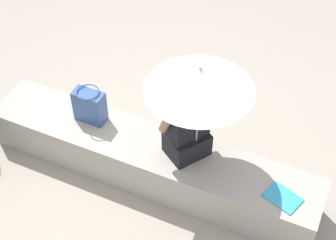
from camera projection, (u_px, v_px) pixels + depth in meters
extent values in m
plane|color=#9E9384|center=(151.00, 174.00, 4.68)|extent=(14.00, 14.00, 0.00)
cube|color=#A8A093|center=(150.00, 160.00, 4.53)|extent=(3.09, 0.55, 0.42)
cube|color=black|center=(187.00, 143.00, 4.25)|extent=(0.42, 0.44, 0.22)
cube|color=black|center=(188.00, 114.00, 4.00)|extent=(0.34, 0.38, 0.48)
sphere|color=#9E7051|center=(189.00, 82.00, 3.76)|extent=(0.20, 0.20, 0.20)
cylinder|color=#9E7051|center=(167.00, 121.00, 3.91)|extent=(0.20, 0.17, 0.32)
cylinder|color=#9E7051|center=(209.00, 103.00, 4.06)|extent=(0.20, 0.17, 0.32)
cylinder|color=#B7B7BC|center=(197.00, 117.00, 3.93)|extent=(0.02, 0.02, 0.98)
cone|color=silver|center=(200.00, 79.00, 3.65)|extent=(0.85, 0.85, 0.19)
sphere|color=#B7B7BC|center=(200.00, 68.00, 3.57)|extent=(0.03, 0.03, 0.03)
cube|color=#335184|center=(90.00, 106.00, 4.50)|extent=(0.28, 0.14, 0.32)
torus|color=#335184|center=(88.00, 92.00, 4.37)|extent=(0.21, 0.21, 0.01)
cube|color=#339ED1|center=(283.00, 198.00, 3.97)|extent=(0.33, 0.28, 0.01)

